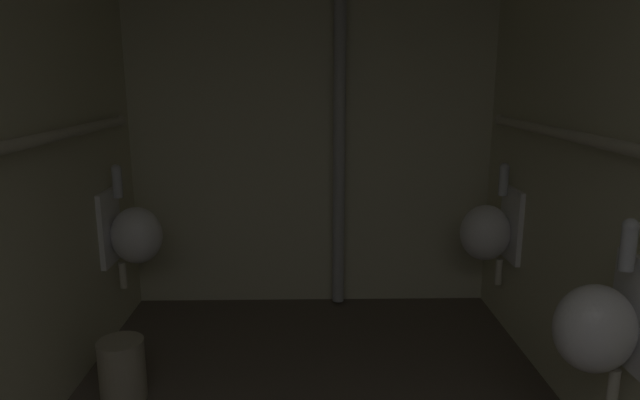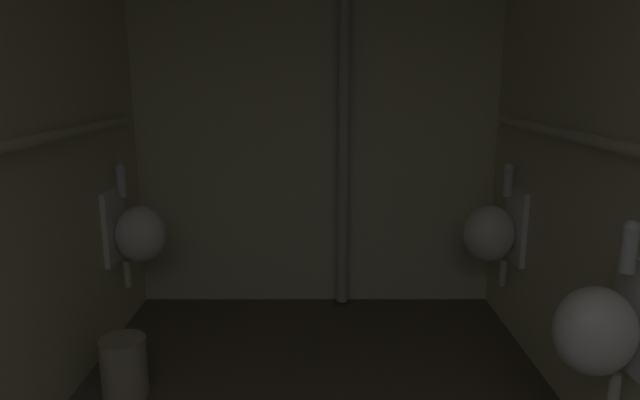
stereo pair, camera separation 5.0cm
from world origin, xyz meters
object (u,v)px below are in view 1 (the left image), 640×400
object	(u,v)px
urinal_right_far	(489,231)
waste_bin	(122,370)
standpipe_back_wall	(339,127)
urinal_left_mid	(133,233)
urinal_right_mid	(600,326)

from	to	relation	value
urinal_right_far	waste_bin	size ratio (longest dim) A/B	2.46
standpipe_back_wall	waste_bin	world-z (taller)	standpipe_back_wall
urinal_left_mid	standpipe_back_wall	bearing A→B (deg)	19.72
urinal_left_mid	urinal_right_mid	distance (m)	2.49
urinal_right_far	urinal_right_mid	bearing A→B (deg)	-90.00
urinal_right_mid	urinal_right_far	size ratio (longest dim) A/B	1.00
urinal_left_mid	waste_bin	size ratio (longest dim) A/B	2.46
urinal_right_far	standpipe_back_wall	size ratio (longest dim) A/B	0.31
urinal_left_mid	urinal_right_mid	world-z (taller)	same
standpipe_back_wall	waste_bin	distance (m)	1.93
standpipe_back_wall	waste_bin	bearing A→B (deg)	-134.21
urinal_right_far	waste_bin	xyz separation A→B (m)	(-2.00, -0.72, -0.49)
urinal_left_mid	urinal_right_mid	size ratio (longest dim) A/B	1.00
urinal_left_mid	urinal_right_mid	xyz separation A→B (m)	(2.13, -1.29, 0.00)
waste_bin	standpipe_back_wall	bearing A→B (deg)	45.79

